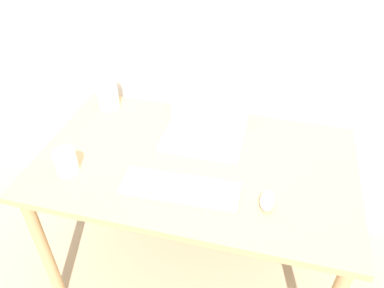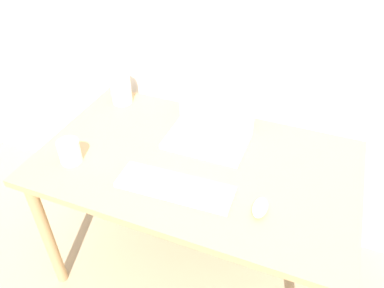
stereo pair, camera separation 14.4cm
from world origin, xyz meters
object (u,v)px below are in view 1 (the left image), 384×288
vase (106,85)px  mug (66,162)px  laptop (204,126)px  keyboard (180,188)px  mouse (267,201)px

vase → mug: size_ratio=2.54×
laptop → keyboard: size_ratio=0.77×
mouse → vase: 0.93m
laptop → keyboard: (-0.01, -0.35, -0.05)m
laptop → mouse: size_ratio=3.50×
mouse → laptop: bearing=132.1°
laptop → vase: laptop is taller
keyboard → mug: bearing=-178.9°
laptop → keyboard: 0.35m
mug → keyboard: bearing=1.1°
keyboard → mug: size_ratio=4.55×
vase → mug: vase is taller
mouse → mug: mug is taller
keyboard → mouse: (0.32, 0.01, 0.01)m
vase → laptop: bearing=-13.1°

